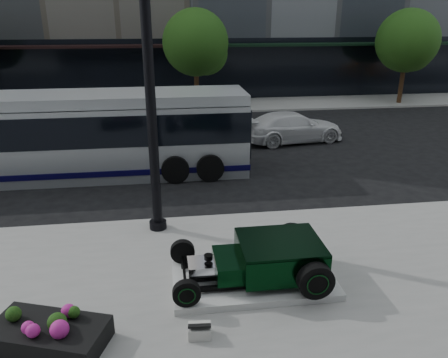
{
  "coord_description": "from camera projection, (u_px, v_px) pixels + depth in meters",
  "views": [
    {
      "loc": [
        -0.98,
        -13.16,
        5.48
      ],
      "look_at": [
        0.57,
        -2.0,
        1.2
      ],
      "focal_mm": 35.0,
      "sensor_mm": 36.0,
      "label": 1
    }
  ],
  "objects": [
    {
      "name": "ground",
      "position": [
        198.0,
        193.0,
        14.26
      ],
      "size": [
        120.0,
        120.0,
        0.0
      ],
      "primitive_type": "plane",
      "color": "black",
      "rests_on": "ground"
    },
    {
      "name": "sidewalk_far",
      "position": [
        180.0,
        106.0,
        27.2
      ],
      "size": [
        70.0,
        4.0,
        0.12
      ],
      "primitive_type": "cube",
      "color": "gray",
      "rests_on": "ground"
    },
    {
      "name": "street_trees",
      "position": [
        198.0,
        45.0,
        25.17
      ],
      "size": [
        29.8,
        3.8,
        5.7
      ],
      "color": "black",
      "rests_on": "sidewalk_far"
    },
    {
      "name": "display_plinth",
      "position": [
        253.0,
        279.0,
        9.26
      ],
      "size": [
        3.4,
        1.8,
        0.15
      ],
      "primitive_type": "cube",
      "color": "silver",
      "rests_on": "sidewalk_near"
    },
    {
      "name": "hot_rod",
      "position": [
        269.0,
        258.0,
        9.13
      ],
      "size": [
        3.22,
        2.0,
        0.81
      ],
      "color": "black",
      "rests_on": "display_plinth"
    },
    {
      "name": "info_plaque",
      "position": [
        200.0,
        330.0,
        7.7
      ],
      "size": [
        0.42,
        0.33,
        0.31
      ],
      "color": "silver",
      "rests_on": "sidewalk_near"
    },
    {
      "name": "lamppost",
      "position": [
        150.0,
        84.0,
        10.3
      ],
      "size": [
        0.45,
        0.45,
        8.21
      ],
      "color": "black",
      "rests_on": "sidewalk_near"
    },
    {
      "name": "flower_planter",
      "position": [
        48.0,
        333.0,
        7.47
      ],
      "size": [
        2.18,
        1.57,
        0.64
      ],
      "color": "black",
      "rests_on": "sidewalk_near"
    },
    {
      "name": "transit_bus",
      "position": [
        76.0,
        135.0,
        15.35
      ],
      "size": [
        12.12,
        2.88,
        2.92
      ],
      "color": "#A9AEB2",
      "rests_on": "ground"
    },
    {
      "name": "white_sedan",
      "position": [
        293.0,
        127.0,
        19.74
      ],
      "size": [
        4.85,
        2.59,
        1.34
      ],
      "primitive_type": "imported",
      "rotation": [
        0.0,
        0.0,
        1.73
      ],
      "color": "white",
      "rests_on": "ground"
    }
  ]
}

